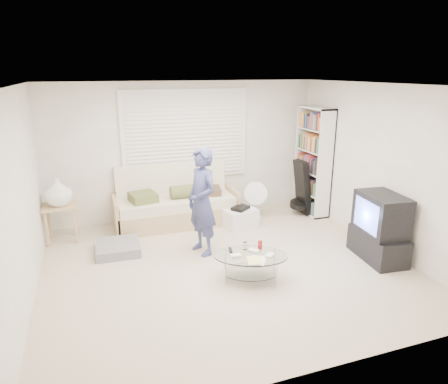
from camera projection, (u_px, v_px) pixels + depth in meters
name	position (u px, v px, depth m)	size (l,w,h in m)	color
ground	(226.00, 266.00, 5.71)	(5.00, 5.00, 0.00)	#BAAA91
room_shell	(215.00, 147.00, 5.66)	(5.02, 4.52, 2.51)	beige
window_blinds	(186.00, 135.00, 7.24)	(2.32, 0.08, 1.62)	silver
futon_sofa	(176.00, 205.00, 7.20)	(2.17, 0.88, 1.06)	tan
grey_floor_pillow	(118.00, 248.00, 6.11)	(0.65, 0.65, 0.15)	slate
side_table	(58.00, 194.00, 6.32)	(0.54, 0.43, 1.06)	tan
bookshelf	(313.00, 161.00, 7.59)	(0.32, 0.85, 2.03)	white
guitar_case	(302.00, 191.00, 7.61)	(0.38, 0.39, 1.04)	black
floor_fan	(254.00, 197.00, 7.40)	(0.45, 0.29, 0.72)	white
storage_bin	(240.00, 218.00, 7.06)	(0.62, 0.49, 0.39)	white
tv_unit	(380.00, 228.00, 5.80)	(0.58, 0.95, 0.99)	black
coffee_table	(251.00, 260.00, 5.24)	(1.13, 0.93, 0.48)	silver
standing_person	(202.00, 202.00, 5.90)	(0.59, 0.39, 1.62)	#384171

